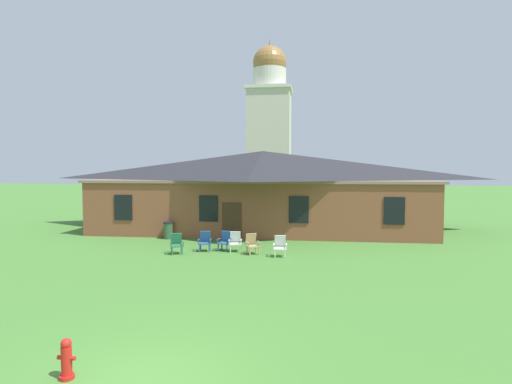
{
  "coord_description": "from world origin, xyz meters",
  "views": [
    {
      "loc": [
        3.08,
        -6.98,
        4.0
      ],
      "look_at": [
        0.99,
        9.33,
        3.09
      ],
      "focal_mm": 28.46,
      "sensor_mm": 36.0,
      "label": 1
    }
  ],
  "objects_px": {
    "lawn_chair_by_porch": "(177,243)",
    "lawn_chair_left_end": "(225,240)",
    "lawn_chair_right_end": "(252,243)",
    "fire_hydrant": "(66,360)",
    "lawn_chair_far_side": "(280,246)",
    "trash_bin": "(168,230)",
    "lawn_chair_middle": "(235,241)",
    "lawn_chair_near_door": "(205,241)"
  },
  "relations": [
    {
      "from": "lawn_chair_by_porch",
      "to": "lawn_chair_left_end",
      "type": "distance_m",
      "value": 2.39
    },
    {
      "from": "lawn_chair_right_end",
      "to": "trash_bin",
      "type": "height_order",
      "value": "trash_bin"
    },
    {
      "from": "lawn_chair_near_door",
      "to": "lawn_chair_left_end",
      "type": "xyz_separation_m",
      "value": [
        0.97,
        0.22,
        0.0
      ]
    },
    {
      "from": "lawn_chair_left_end",
      "to": "trash_bin",
      "type": "xyz_separation_m",
      "value": [
        -3.96,
        2.9,
        -0.0
      ]
    },
    {
      "from": "lawn_chair_far_side",
      "to": "fire_hydrant",
      "type": "bearing_deg",
      "value": -106.05
    },
    {
      "from": "lawn_chair_right_end",
      "to": "fire_hydrant",
      "type": "xyz_separation_m",
      "value": [
        -1.94,
        -11.87,
        -0.12
      ]
    },
    {
      "from": "lawn_chair_by_porch",
      "to": "lawn_chair_near_door",
      "type": "xyz_separation_m",
      "value": [
        1.18,
        0.8,
        0.0
      ]
    },
    {
      "from": "lawn_chair_near_door",
      "to": "fire_hydrant",
      "type": "relative_size",
      "value": 1.21
    },
    {
      "from": "lawn_chair_by_porch",
      "to": "fire_hydrant",
      "type": "xyz_separation_m",
      "value": [
        1.64,
        -11.48,
        -0.12
      ]
    },
    {
      "from": "lawn_chair_middle",
      "to": "lawn_chair_far_side",
      "type": "distance_m",
      "value": 2.43
    },
    {
      "from": "lawn_chair_by_porch",
      "to": "fire_hydrant",
      "type": "bearing_deg",
      "value": -81.85
    },
    {
      "from": "lawn_chair_far_side",
      "to": "trash_bin",
      "type": "xyz_separation_m",
      "value": [
        -6.74,
        3.93,
        -0.0
      ]
    },
    {
      "from": "lawn_chair_by_porch",
      "to": "lawn_chair_middle",
      "type": "relative_size",
      "value": 1.0
    },
    {
      "from": "lawn_chair_near_door",
      "to": "lawn_chair_right_end",
      "type": "bearing_deg",
      "value": -9.56
    },
    {
      "from": "lawn_chair_middle",
      "to": "trash_bin",
      "type": "relative_size",
      "value": 0.98
    },
    {
      "from": "fire_hydrant",
      "to": "lawn_chair_far_side",
      "type": "bearing_deg",
      "value": 73.95
    },
    {
      "from": "lawn_chair_middle",
      "to": "trash_bin",
      "type": "xyz_separation_m",
      "value": [
        -4.48,
        3.03,
        -0.0
      ]
    },
    {
      "from": "lawn_chair_far_side",
      "to": "trash_bin",
      "type": "distance_m",
      "value": 7.8
    },
    {
      "from": "fire_hydrant",
      "to": "trash_bin",
      "type": "xyz_separation_m",
      "value": [
        -3.44,
        15.4,
        0.12
      ]
    },
    {
      "from": "lawn_chair_right_end",
      "to": "lawn_chair_left_end",
      "type": "bearing_deg",
      "value": 156.4
    },
    {
      "from": "lawn_chair_by_porch",
      "to": "lawn_chair_near_door",
      "type": "relative_size",
      "value": 1.0
    },
    {
      "from": "lawn_chair_by_porch",
      "to": "lawn_chair_middle",
      "type": "bearing_deg",
      "value": 18.38
    },
    {
      "from": "lawn_chair_near_door",
      "to": "fire_hydrant",
      "type": "xyz_separation_m",
      "value": [
        0.46,
        -12.28,
        -0.12
      ]
    },
    {
      "from": "lawn_chair_right_end",
      "to": "lawn_chair_far_side",
      "type": "bearing_deg",
      "value": -16.49
    },
    {
      "from": "lawn_chair_by_porch",
      "to": "lawn_chair_middle",
      "type": "xyz_separation_m",
      "value": [
        2.69,
        0.89,
        0.0
      ]
    },
    {
      "from": "lawn_chair_far_side",
      "to": "lawn_chair_near_door",
      "type": "bearing_deg",
      "value": 167.9
    },
    {
      "from": "lawn_chair_near_door",
      "to": "fire_hydrant",
      "type": "bearing_deg",
      "value": -87.86
    },
    {
      "from": "lawn_chair_left_end",
      "to": "trash_bin",
      "type": "height_order",
      "value": "trash_bin"
    },
    {
      "from": "lawn_chair_far_side",
      "to": "fire_hydrant",
      "type": "xyz_separation_m",
      "value": [
        -3.3,
        -11.47,
        -0.12
      ]
    },
    {
      "from": "lawn_chair_right_end",
      "to": "fire_hydrant",
      "type": "relative_size",
      "value": 1.21
    },
    {
      "from": "lawn_chair_near_door",
      "to": "lawn_chair_right_end",
      "type": "height_order",
      "value": "same"
    },
    {
      "from": "lawn_chair_by_porch",
      "to": "lawn_chair_far_side",
      "type": "distance_m",
      "value": 4.94
    },
    {
      "from": "lawn_chair_right_end",
      "to": "fire_hydrant",
      "type": "bearing_deg",
      "value": -99.3
    },
    {
      "from": "lawn_chair_near_door",
      "to": "lawn_chair_right_end",
      "type": "relative_size",
      "value": 1.0
    },
    {
      "from": "lawn_chair_by_porch",
      "to": "lawn_chair_right_end",
      "type": "height_order",
      "value": "same"
    },
    {
      "from": "lawn_chair_by_porch",
      "to": "lawn_chair_left_end",
      "type": "bearing_deg",
      "value": 25.29
    },
    {
      "from": "lawn_chair_by_porch",
      "to": "fire_hydrant",
      "type": "relative_size",
      "value": 1.21
    },
    {
      "from": "lawn_chair_by_porch",
      "to": "trash_bin",
      "type": "bearing_deg",
      "value": 114.63
    },
    {
      "from": "lawn_chair_far_side",
      "to": "lawn_chair_middle",
      "type": "bearing_deg",
      "value": 158.29
    },
    {
      "from": "lawn_chair_middle",
      "to": "lawn_chair_right_end",
      "type": "xyz_separation_m",
      "value": [
        0.9,
        -0.5,
        0.0
      ]
    },
    {
      "from": "lawn_chair_near_door",
      "to": "lawn_chair_middle",
      "type": "xyz_separation_m",
      "value": [
        1.5,
        0.09,
        0.0
      ]
    },
    {
      "from": "lawn_chair_middle",
      "to": "lawn_chair_far_side",
      "type": "xyz_separation_m",
      "value": [
        2.26,
        -0.9,
        0.0
      ]
    }
  ]
}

